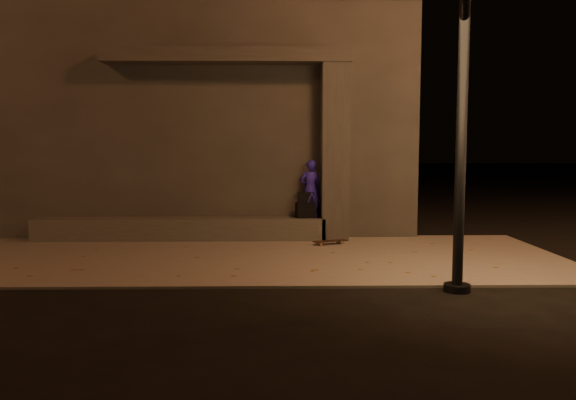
{
  "coord_description": "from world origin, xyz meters",
  "views": [
    {
      "loc": [
        0.53,
        -7.79,
        1.95
      ],
      "look_at": [
        0.71,
        2.0,
        1.03
      ],
      "focal_mm": 35.0,
      "sensor_mm": 36.0,
      "label": 1
    }
  ],
  "objects_px": {
    "skateboarder": "(310,189)",
    "column": "(335,152)",
    "backpack": "(305,209)",
    "skateboard": "(330,241)"
  },
  "relations": [
    {
      "from": "column",
      "to": "skateboarder",
      "type": "distance_m",
      "value": 0.9
    },
    {
      "from": "skateboard",
      "to": "skateboarder",
      "type": "bearing_deg",
      "value": 96.64
    },
    {
      "from": "backpack",
      "to": "skateboard",
      "type": "distance_m",
      "value": 0.98
    },
    {
      "from": "column",
      "to": "backpack",
      "type": "bearing_deg",
      "value": -180.0
    },
    {
      "from": "backpack",
      "to": "skateboard",
      "type": "height_order",
      "value": "backpack"
    },
    {
      "from": "skateboarder",
      "to": "backpack",
      "type": "height_order",
      "value": "skateboarder"
    },
    {
      "from": "column",
      "to": "skateboarder",
      "type": "height_order",
      "value": "column"
    },
    {
      "from": "column",
      "to": "skateboard",
      "type": "relative_size",
      "value": 5.07
    },
    {
      "from": "skateboarder",
      "to": "column",
      "type": "bearing_deg",
      "value": 169.65
    },
    {
      "from": "backpack",
      "to": "skateboarder",
      "type": "bearing_deg",
      "value": -9.75
    }
  ]
}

